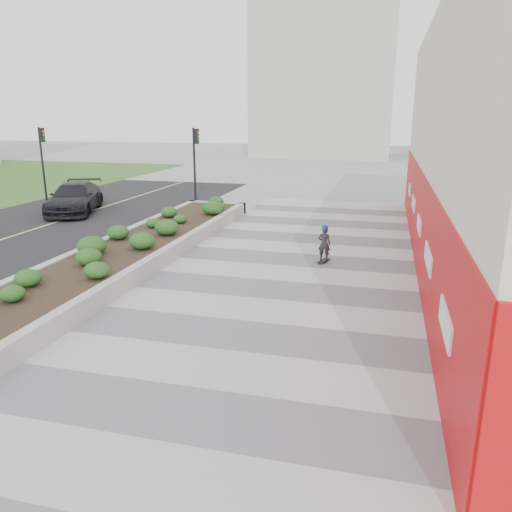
# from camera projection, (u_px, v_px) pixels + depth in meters

# --- Properties ---
(ground) EXTENTS (160.00, 160.00, 0.00)m
(ground) POSITION_uv_depth(u_px,v_px,m) (221.00, 374.00, 9.62)
(ground) COLOR gray
(ground) RESTS_ON ground
(walkway) EXTENTS (8.00, 36.00, 0.01)m
(walkway) POSITION_uv_depth(u_px,v_px,m) (259.00, 316.00, 12.41)
(walkway) COLOR #A8A8AD
(walkway) RESTS_ON ground
(planter) EXTENTS (3.00, 18.00, 0.90)m
(planter) POSITION_uv_depth(u_px,v_px,m) (134.00, 246.00, 17.36)
(planter) COLOR #9E9EA0
(planter) RESTS_ON ground
(traffic_signal_near) EXTENTS (0.33, 0.28, 4.20)m
(traffic_signal_near) POSITION_uv_depth(u_px,v_px,m) (195.00, 155.00, 26.92)
(traffic_signal_near) COLOR black
(traffic_signal_near) RESTS_ON ground
(traffic_signal_far) EXTENTS (0.33, 0.28, 4.20)m
(traffic_signal_far) POSITION_uv_depth(u_px,v_px,m) (42.00, 153.00, 28.68)
(traffic_signal_far) COLOR black
(traffic_signal_far) RESTS_ON ground
(distant_bldg_north_l) EXTENTS (16.00, 12.00, 20.00)m
(distant_bldg_north_l) POSITION_uv_depth(u_px,v_px,m) (326.00, 71.00, 59.36)
(distant_bldg_north_l) COLOR #ADAAA3
(distant_bldg_north_l) RESTS_ON ground
(distant_bldg_north_r) EXTENTS (14.00, 10.00, 24.00)m
(distant_bldg_north_r) POSITION_uv_depth(u_px,v_px,m) (501.00, 52.00, 58.65)
(distant_bldg_north_r) COLOR #ADAAA3
(distant_bldg_north_r) RESTS_ON ground
(manhole_cover) EXTENTS (0.44, 0.44, 0.01)m
(manhole_cover) POSITION_uv_depth(u_px,v_px,m) (279.00, 318.00, 12.29)
(manhole_cover) COLOR #595654
(manhole_cover) RESTS_ON ground
(skateboarder) EXTENTS (0.43, 0.75, 1.31)m
(skateboarder) POSITION_uv_depth(u_px,v_px,m) (324.00, 243.00, 16.77)
(skateboarder) COLOR beige
(skateboarder) RESTS_ON ground
(car_dark) EXTENTS (3.76, 5.59, 1.50)m
(car_dark) POSITION_uv_depth(u_px,v_px,m) (75.00, 198.00, 25.50)
(car_dark) COLOR black
(car_dark) RESTS_ON ground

